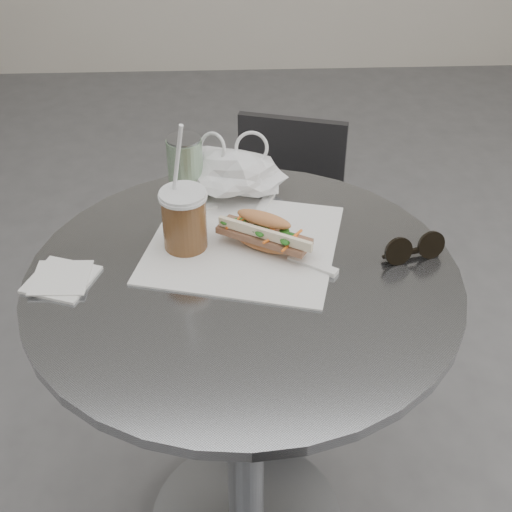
{
  "coord_description": "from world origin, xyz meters",
  "views": [
    {
      "loc": [
        -0.02,
        -0.78,
        1.5
      ],
      "look_at": [
        0.02,
        0.19,
        0.79
      ],
      "focal_mm": 50.0,
      "sensor_mm": 36.0,
      "label": 1
    }
  ],
  "objects_px": {
    "chair_far": "(279,266)",
    "sunglasses": "(414,250)",
    "banh_mi": "(264,233)",
    "iced_coffee": "(184,219)",
    "cafe_table": "(245,385)",
    "drink_can": "(185,169)"
  },
  "relations": [
    {
      "from": "banh_mi",
      "to": "sunglasses",
      "type": "xyz_separation_m",
      "value": [
        0.26,
        -0.04,
        -0.02
      ]
    },
    {
      "from": "cafe_table",
      "to": "drink_can",
      "type": "bearing_deg",
      "value": 112.05
    },
    {
      "from": "cafe_table",
      "to": "chair_far",
      "type": "xyz_separation_m",
      "value": [
        0.11,
        0.58,
        -0.15
      ]
    },
    {
      "from": "banh_mi",
      "to": "sunglasses",
      "type": "bearing_deg",
      "value": 21.61
    },
    {
      "from": "cafe_table",
      "to": "drink_can",
      "type": "height_order",
      "value": "drink_can"
    },
    {
      "from": "cafe_table",
      "to": "drink_can",
      "type": "distance_m",
      "value": 0.44
    },
    {
      "from": "sunglasses",
      "to": "drink_can",
      "type": "distance_m",
      "value": 0.47
    },
    {
      "from": "chair_far",
      "to": "sunglasses",
      "type": "xyz_separation_m",
      "value": [
        0.19,
        -0.55,
        0.45
      ]
    },
    {
      "from": "chair_far",
      "to": "drink_can",
      "type": "height_order",
      "value": "drink_can"
    },
    {
      "from": "chair_far",
      "to": "sunglasses",
      "type": "bearing_deg",
      "value": 124.94
    },
    {
      "from": "chair_far",
      "to": "iced_coffee",
      "type": "distance_m",
      "value": 0.73
    },
    {
      "from": "banh_mi",
      "to": "iced_coffee",
      "type": "height_order",
      "value": "iced_coffee"
    },
    {
      "from": "sunglasses",
      "to": "chair_far",
      "type": "bearing_deg",
      "value": 94.36
    },
    {
      "from": "banh_mi",
      "to": "sunglasses",
      "type": "height_order",
      "value": "banh_mi"
    },
    {
      "from": "iced_coffee",
      "to": "sunglasses",
      "type": "distance_m",
      "value": 0.41
    },
    {
      "from": "chair_far",
      "to": "banh_mi",
      "type": "relative_size",
      "value": 3.12
    },
    {
      "from": "iced_coffee",
      "to": "banh_mi",
      "type": "bearing_deg",
      "value": -5.56
    },
    {
      "from": "iced_coffee",
      "to": "drink_can",
      "type": "height_order",
      "value": "iced_coffee"
    },
    {
      "from": "cafe_table",
      "to": "chair_far",
      "type": "relative_size",
      "value": 1.09
    },
    {
      "from": "cafe_table",
      "to": "banh_mi",
      "type": "bearing_deg",
      "value": 61.84
    },
    {
      "from": "chair_far",
      "to": "iced_coffee",
      "type": "height_order",
      "value": "iced_coffee"
    },
    {
      "from": "chair_far",
      "to": "iced_coffee",
      "type": "relative_size",
      "value": 2.76
    }
  ]
}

